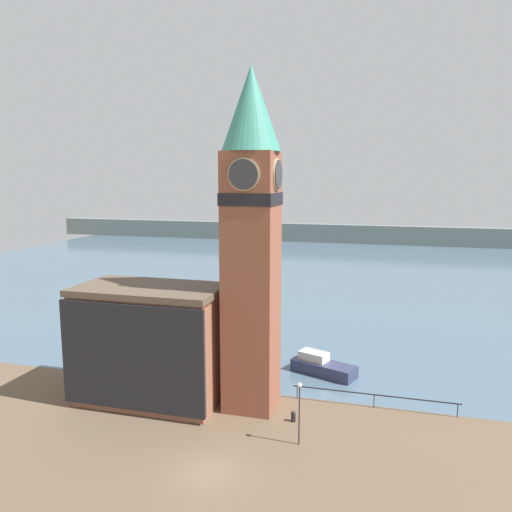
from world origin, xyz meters
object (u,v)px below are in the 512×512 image
at_px(lamp_post, 299,402).
at_px(boat_near, 322,366).
at_px(mooring_bollard_near, 293,416).
at_px(clock_tower, 251,233).
at_px(pier_building, 150,343).

bearing_deg(lamp_post, boat_near, 91.05).
bearing_deg(mooring_bollard_near, clock_tower, 156.21).
relative_size(clock_tower, pier_building, 2.21).
bearing_deg(clock_tower, mooring_bollard_near, -23.79).
height_order(pier_building, lamp_post, pier_building).
relative_size(pier_building, boat_near, 1.86).
height_order(clock_tower, mooring_bollard_near, clock_tower).
relative_size(boat_near, mooring_bollard_near, 7.90).
xyz_separation_m(mooring_bollard_near, lamp_post, (0.98, -3.04, 2.57)).
xyz_separation_m(boat_near, mooring_bollard_near, (-0.75, -9.55, -0.30)).
xyz_separation_m(pier_building, boat_near, (12.45, 8.89, -3.94)).
bearing_deg(boat_near, lamp_post, -67.91).
bearing_deg(mooring_bollard_near, boat_near, 85.52).
distance_m(mooring_bollard_near, lamp_post, 4.10).
bearing_deg(clock_tower, lamp_post, -45.22).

